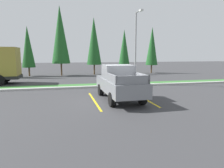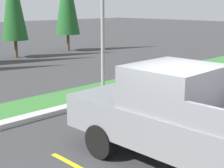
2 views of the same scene
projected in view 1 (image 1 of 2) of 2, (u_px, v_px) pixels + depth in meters
name	position (u px, v px, depth m)	size (l,w,h in m)	color
ground_plane	(117.00, 100.00, 12.10)	(120.00, 120.00, 0.00)	#38383A
parking_line_near	(94.00, 101.00, 12.00)	(0.12, 4.80, 0.01)	yellow
parking_line_far	(143.00, 98.00, 12.71)	(0.12, 4.80, 0.01)	yellow
curb_strip	(102.00, 86.00, 16.90)	(56.00, 0.40, 0.15)	#B2B2AD
grass_median	(100.00, 85.00, 17.97)	(56.00, 1.80, 0.06)	#387533
pickup_truck_main	(119.00, 82.00, 12.25)	(2.05, 5.26, 2.10)	black
street_light	(136.00, 43.00, 17.82)	(0.24, 1.49, 6.46)	gray
cypress_tree_left_inner	(28.00, 47.00, 25.16)	(1.63, 1.63, 6.27)	brown
cypress_tree_center	(60.00, 35.00, 25.60)	(2.31, 2.31, 8.88)	brown
cypress_tree_right_inner	(94.00, 41.00, 27.12)	(1.99, 1.99, 7.66)	brown
cypress_tree_rightmost	(124.00, 48.00, 28.32)	(1.61, 1.61, 6.20)	brown
cypress_tree_far_right	(152.00, 46.00, 29.53)	(1.74, 1.74, 6.71)	brown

